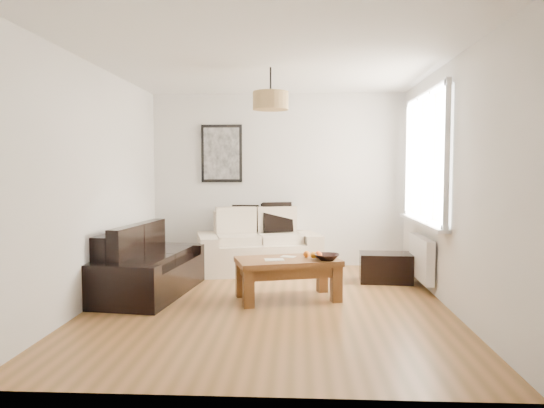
# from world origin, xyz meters

# --- Properties ---
(floor) EXTENTS (4.50, 4.50, 0.00)m
(floor) POSITION_xyz_m (0.00, 0.00, 0.00)
(floor) COLOR brown
(floor) RESTS_ON ground
(ceiling) EXTENTS (3.80, 4.50, 0.00)m
(ceiling) POSITION_xyz_m (0.00, 0.00, 2.60)
(ceiling) COLOR white
(ceiling) RESTS_ON floor
(wall_back) EXTENTS (3.80, 0.04, 2.60)m
(wall_back) POSITION_xyz_m (0.00, 2.25, 1.30)
(wall_back) COLOR silver
(wall_back) RESTS_ON floor
(wall_front) EXTENTS (3.80, 0.04, 2.60)m
(wall_front) POSITION_xyz_m (0.00, -2.25, 1.30)
(wall_front) COLOR silver
(wall_front) RESTS_ON floor
(wall_left) EXTENTS (0.04, 4.50, 2.60)m
(wall_left) POSITION_xyz_m (-1.90, 0.00, 1.30)
(wall_left) COLOR silver
(wall_left) RESTS_ON floor
(wall_right) EXTENTS (0.04, 4.50, 2.60)m
(wall_right) POSITION_xyz_m (1.90, 0.00, 1.30)
(wall_right) COLOR silver
(wall_right) RESTS_ON floor
(window_bay) EXTENTS (0.14, 1.90, 1.60)m
(window_bay) POSITION_xyz_m (1.86, 0.80, 1.60)
(window_bay) COLOR white
(window_bay) RESTS_ON wall_right
(radiator) EXTENTS (0.10, 0.90, 0.52)m
(radiator) POSITION_xyz_m (1.82, 0.80, 0.38)
(radiator) COLOR white
(radiator) RESTS_ON wall_right
(poster) EXTENTS (0.62, 0.04, 0.87)m
(poster) POSITION_xyz_m (-0.85, 2.22, 1.70)
(poster) COLOR black
(poster) RESTS_ON wall_back
(pendant_shade) EXTENTS (0.40, 0.40, 0.20)m
(pendant_shade) POSITION_xyz_m (0.00, 0.30, 2.23)
(pendant_shade) COLOR tan
(pendant_shade) RESTS_ON ceiling
(loveseat_cream) EXTENTS (1.88, 1.32, 0.85)m
(loveseat_cream) POSITION_xyz_m (-0.26, 1.78, 0.42)
(loveseat_cream) COLOR beige
(loveseat_cream) RESTS_ON floor
(sofa_leather) EXTENTS (1.03, 1.80, 0.74)m
(sofa_leather) POSITION_xyz_m (-1.43, 0.39, 0.37)
(sofa_leather) COLOR black
(sofa_leather) RESTS_ON floor
(coffee_table) EXTENTS (1.26, 0.91, 0.46)m
(coffee_table) POSITION_xyz_m (0.20, 0.21, 0.23)
(coffee_table) COLOR brown
(coffee_table) RESTS_ON floor
(ottoman) EXTENTS (0.69, 0.47, 0.38)m
(ottoman) POSITION_xyz_m (1.45, 1.14, 0.19)
(ottoman) COLOR black
(ottoman) RESTS_ON floor
(cushion_left) EXTENTS (0.40, 0.14, 0.40)m
(cushion_left) POSITION_xyz_m (-0.47, 1.99, 0.73)
(cushion_left) COLOR black
(cushion_left) RESTS_ON loveseat_cream
(cushion_right) EXTENTS (0.46, 0.27, 0.44)m
(cushion_right) POSITION_xyz_m (0.00, 1.99, 0.75)
(cushion_right) COLOR black
(cushion_right) RESTS_ON loveseat_cream
(fruit_bowl) EXTENTS (0.29, 0.29, 0.07)m
(fruit_bowl) POSITION_xyz_m (0.63, 0.15, 0.50)
(fruit_bowl) COLOR black
(fruit_bowl) RESTS_ON coffee_table
(orange_a) EXTENTS (0.09, 0.09, 0.08)m
(orange_a) POSITION_xyz_m (0.49, 0.22, 0.50)
(orange_a) COLOR orange
(orange_a) RESTS_ON fruit_bowl
(orange_b) EXTENTS (0.11, 0.11, 0.09)m
(orange_b) POSITION_xyz_m (0.54, 0.25, 0.50)
(orange_b) COLOR #E75313
(orange_b) RESTS_ON fruit_bowl
(orange_c) EXTENTS (0.10, 0.10, 0.08)m
(orange_c) POSITION_xyz_m (0.41, 0.29, 0.50)
(orange_c) COLOR orange
(orange_c) RESTS_ON fruit_bowl
(papers) EXTENTS (0.23, 0.18, 0.01)m
(papers) POSITION_xyz_m (0.05, 0.12, 0.47)
(papers) COLOR beige
(papers) RESTS_ON coffee_table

